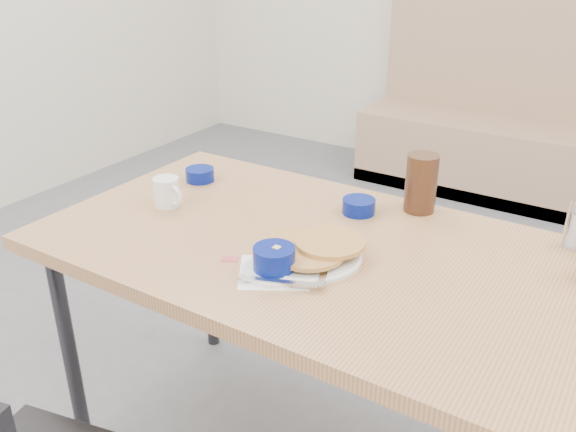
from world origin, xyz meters
The scene contains 9 objects.
booth_bench centered at (0.00, 2.78, 0.35)m, with size 1.90×0.56×1.22m.
dining_table centered at (0.00, 0.25, 0.70)m, with size 1.40×0.80×0.76m.
pancake_plate centered at (0.04, 0.18, 0.78)m, with size 0.26×0.26×0.05m.
coffee_mug centered at (-0.46, 0.23, 0.80)m, with size 0.11×0.07×0.08m.
grits_setting centered at (0.01, 0.07, 0.79)m, with size 0.24×0.22×0.07m.
creamer_bowl centered at (-0.51, 0.43, 0.78)m, with size 0.09×0.09×0.04m.
butter_bowl centered at (0.02, 0.48, 0.78)m, with size 0.09×0.09×0.04m.
amber_tumbler centered at (0.16, 0.59, 0.84)m, with size 0.09×0.09×0.17m, color #3E2313.
sugar_wrapper centered at (-0.12, 0.07, 0.76)m, with size 0.04×0.03×0.00m, color #CB4351.
Camera 1 is at (0.69, -0.94, 1.48)m, focal length 38.00 mm.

